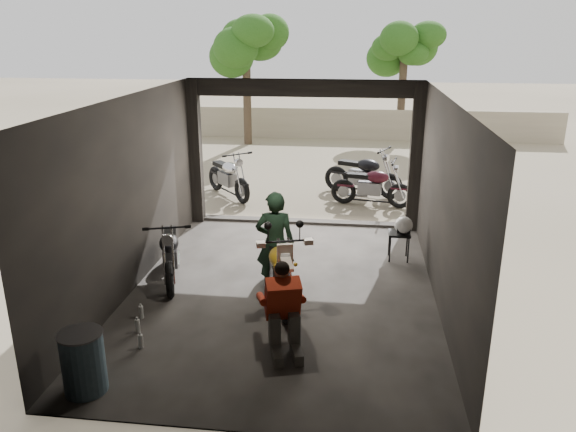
% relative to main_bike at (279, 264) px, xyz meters
% --- Properties ---
extents(ground, '(80.00, 80.00, 0.00)m').
position_rel_main_bike_xyz_m(ground, '(0.02, 0.34, -0.64)').
color(ground, '#7A6D56').
rests_on(ground, ground).
extents(garage, '(7.00, 7.13, 3.20)m').
position_rel_main_bike_xyz_m(garage, '(0.02, 0.88, 0.64)').
color(garage, '#2D2B28').
rests_on(garage, ground).
extents(boundary_wall, '(18.00, 0.30, 1.20)m').
position_rel_main_bike_xyz_m(boundary_wall, '(0.02, 14.34, -0.04)').
color(boundary_wall, gray).
rests_on(boundary_wall, ground).
extents(tree_left, '(2.20, 2.20, 5.60)m').
position_rel_main_bike_xyz_m(tree_left, '(-2.98, 12.84, 3.35)').
color(tree_left, '#382B1E').
rests_on(tree_left, ground).
extents(tree_right, '(2.20, 2.20, 5.00)m').
position_rel_main_bike_xyz_m(tree_right, '(2.82, 14.34, 2.92)').
color(tree_right, '#382B1E').
rests_on(tree_right, ground).
extents(main_bike, '(1.30, 2.06, 1.28)m').
position_rel_main_bike_xyz_m(main_bike, '(0.00, 0.00, 0.00)').
color(main_bike, '#F2E2CC').
rests_on(main_bike, ground).
extents(left_bike, '(1.19, 1.85, 1.16)m').
position_rel_main_bike_xyz_m(left_bike, '(-1.98, 0.57, -0.06)').
color(left_bike, black).
rests_on(left_bike, ground).
extents(outside_bike_a, '(1.78, 1.90, 1.25)m').
position_rel_main_bike_xyz_m(outside_bike_a, '(-2.13, 5.74, -0.01)').
color(outside_bike_a, black).
rests_on(outside_bike_a, ground).
extents(outside_bike_b, '(1.86, 1.01, 1.19)m').
position_rel_main_bike_xyz_m(outside_bike_b, '(1.56, 5.37, -0.04)').
color(outside_bike_b, '#400F1A').
rests_on(outside_bike_b, ground).
extents(outside_bike_c, '(2.07, 1.48, 1.30)m').
position_rel_main_bike_xyz_m(outside_bike_c, '(1.35, 6.33, 0.01)').
color(outside_bike_c, black).
rests_on(outside_bike_c, ground).
extents(rider, '(0.67, 0.47, 1.75)m').
position_rel_main_bike_xyz_m(rider, '(-0.11, 0.32, 0.23)').
color(rider, black).
rests_on(rider, ground).
extents(mechanic, '(0.83, 0.98, 1.22)m').
position_rel_main_bike_xyz_m(mechanic, '(0.28, -1.50, -0.03)').
color(mechanic, red).
rests_on(mechanic, ground).
extents(stool, '(0.40, 0.40, 0.56)m').
position_rel_main_bike_xyz_m(stool, '(2.02, 1.96, -0.16)').
color(stool, black).
rests_on(stool, ground).
extents(helmet, '(0.42, 0.43, 0.33)m').
position_rel_main_bike_xyz_m(helmet, '(2.08, 1.92, 0.08)').
color(helmet, silver).
rests_on(helmet, stool).
extents(oil_drum, '(0.63, 0.63, 0.79)m').
position_rel_main_bike_xyz_m(oil_drum, '(-1.98, -2.66, -0.24)').
color(oil_drum, '#3D5767').
rests_on(oil_drum, ground).
extents(sign_post, '(0.89, 0.08, 2.68)m').
position_rel_main_bike_xyz_m(sign_post, '(2.87, 3.77, 1.19)').
color(sign_post, black).
rests_on(sign_post, ground).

